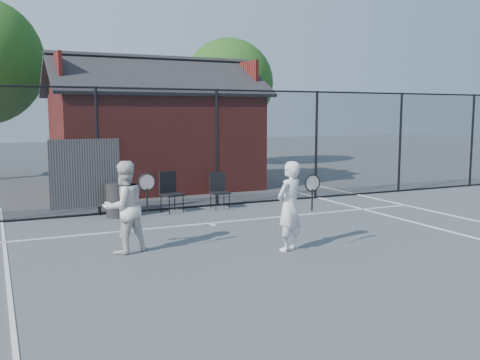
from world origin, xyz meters
name	(u,v)px	position (x,y,z in m)	size (l,w,h in m)	color
ground	(276,257)	(0.00, 0.00, 0.00)	(80.00, 80.00, 0.00)	#4B5155
court_lines	(320,278)	(0.00, -1.32, 0.01)	(11.02, 18.00, 0.01)	silver
fence	(168,152)	(-0.30, 5.00, 1.45)	(22.04, 3.00, 3.00)	black
clubhouse	(155,138)	(0.50, 9.00, 1.61)	(6.50, 4.36, 4.19)	maroon
tree_right	(229,84)	(5.50, 14.50, 3.71)	(3.97, 3.97, 5.70)	#332414
player_front	(290,206)	(0.42, 0.29, 0.79)	(0.75, 0.62, 1.56)	silver
player_back	(124,207)	(-2.23, 1.34, 0.79)	(0.93, 0.81, 1.58)	silver
chair_left	(172,193)	(-0.35, 4.60, 0.48)	(0.46, 0.48, 0.97)	black
chair_right	(220,191)	(0.91, 4.60, 0.44)	(0.43, 0.44, 0.89)	black
waste_bin	(118,200)	(-1.65, 4.60, 0.39)	(0.54, 0.54, 0.78)	black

